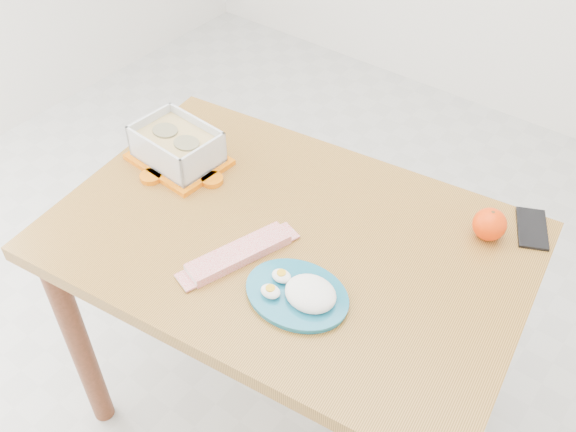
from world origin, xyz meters
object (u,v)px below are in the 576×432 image
Objects in this scene: rice_plate at (301,293)px; orange_fruit at (490,224)px; food_container at (177,146)px; dining_table at (288,269)px; smartphone at (532,228)px.

orange_fruit is at bearing 56.63° from rice_plate.
food_container is 0.55m from rice_plate.
smartphone is (0.44, 0.35, 0.12)m from dining_table.
dining_table is 15.29× the size of orange_fruit.
rice_plate reaches higher than dining_table.
food_container is at bearing 157.40° from rice_plate.
food_container is 1.88× the size of smartphone.
dining_table is 0.48m from orange_fruit.
orange_fruit is 0.46m from rice_plate.
food_container is at bearing -163.13° from orange_fruit.
food_container is at bearing 166.38° from dining_table.
rice_plate is at bearing -51.62° from dining_table.
orange_fruit is at bearing 20.99° from food_container.
food_container is (-0.39, 0.04, 0.16)m from dining_table.
dining_table is 0.23m from rice_plate.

